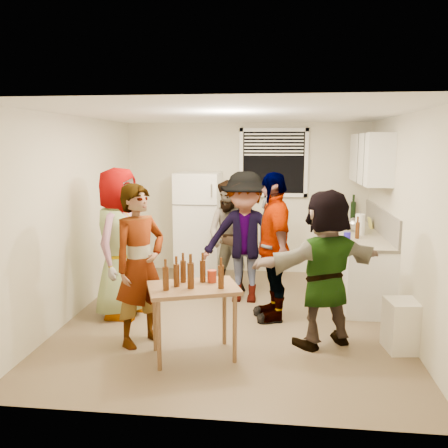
# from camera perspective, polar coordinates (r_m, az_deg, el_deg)

# --- Properties ---
(room) EXTENTS (4.00, 4.50, 2.50)m
(room) POSITION_cam_1_polar(r_m,az_deg,el_deg) (6.07, 1.08, -11.16)
(room) COLOR beige
(room) RESTS_ON ground
(window) EXTENTS (1.12, 0.10, 1.06)m
(window) POSITION_cam_1_polar(r_m,az_deg,el_deg) (7.87, 5.98, 7.35)
(window) COLOR white
(window) RESTS_ON room
(refrigerator) EXTENTS (0.70, 0.70, 1.70)m
(refrigerator) POSITION_cam_1_polar(r_m,az_deg,el_deg) (7.75, -3.09, -0.08)
(refrigerator) COLOR white
(refrigerator) RESTS_ON ground
(counter_lower) EXTENTS (0.60, 2.20, 0.86)m
(counter_lower) POSITION_cam_1_polar(r_m,az_deg,el_deg) (7.11, 15.82, -4.79)
(counter_lower) COLOR white
(counter_lower) RESTS_ON ground
(countertop) EXTENTS (0.64, 2.22, 0.04)m
(countertop) POSITION_cam_1_polar(r_m,az_deg,el_deg) (7.02, 15.99, -1.22)
(countertop) COLOR #B8AD95
(countertop) RESTS_ON counter_lower
(backsplash) EXTENTS (0.03, 2.20, 0.36)m
(backsplash) POSITION_cam_1_polar(r_m,az_deg,el_deg) (7.04, 18.36, 0.34)
(backsplash) COLOR #B5AEA5
(backsplash) RESTS_ON countertop
(upper_cabinets) EXTENTS (0.34, 1.60, 0.70)m
(upper_cabinets) POSITION_cam_1_polar(r_m,az_deg,el_deg) (7.12, 17.17, 7.55)
(upper_cabinets) COLOR white
(upper_cabinets) RESTS_ON room
(kettle) EXTENTS (0.30, 0.26, 0.22)m
(kettle) POSITION_cam_1_polar(r_m,az_deg,el_deg) (7.15, 15.41, -0.83)
(kettle) COLOR silver
(kettle) RESTS_ON countertop
(paper_towel) EXTENTS (0.13, 0.13, 0.29)m
(paper_towel) POSITION_cam_1_polar(r_m,az_deg,el_deg) (6.90, 15.99, -1.24)
(paper_towel) COLOR white
(paper_towel) RESTS_ON countertop
(wine_bottle) EXTENTS (0.08, 0.08, 0.33)m
(wine_bottle) POSITION_cam_1_polar(r_m,az_deg,el_deg) (7.99, 15.21, 0.25)
(wine_bottle) COLOR black
(wine_bottle) RESTS_ON countertop
(beer_bottle_counter) EXTENTS (0.06, 0.06, 0.22)m
(beer_bottle_counter) POSITION_cam_1_polar(r_m,az_deg,el_deg) (6.61, 15.70, -1.69)
(beer_bottle_counter) COLOR #47230C
(beer_bottle_counter) RESTS_ON countertop
(blue_cup) EXTENTS (0.09, 0.09, 0.12)m
(blue_cup) POSITION_cam_1_polar(r_m,az_deg,el_deg) (6.38, 14.57, -2.03)
(blue_cup) COLOR #261AC5
(blue_cup) RESTS_ON countertop
(picture_frame) EXTENTS (0.02, 0.19, 0.16)m
(picture_frame) POSITION_cam_1_polar(r_m,az_deg,el_deg) (7.47, 17.15, 0.13)
(picture_frame) COLOR #D8CF51
(picture_frame) RESTS_ON countertop
(trash_bin) EXTENTS (0.41, 0.41, 0.54)m
(trash_bin) POSITION_cam_1_polar(r_m,az_deg,el_deg) (5.44, 20.85, -11.54)
(trash_bin) COLOR white
(trash_bin) RESTS_ON ground
(serving_table) EXTENTS (1.03, 0.85, 0.75)m
(serving_table) POSITION_cam_1_polar(r_m,az_deg,el_deg) (5.07, -3.62, -15.57)
(serving_table) COLOR brown
(serving_table) RESTS_ON ground
(beer_bottle_table) EXTENTS (0.07, 0.07, 0.26)m
(beer_bottle_table) POSITION_cam_1_polar(r_m,az_deg,el_deg) (4.73, -4.01, -7.70)
(beer_bottle_table) COLOR #47230C
(beer_bottle_table) RESTS_ON serving_table
(red_cup) EXTENTS (0.09, 0.09, 0.13)m
(red_cup) POSITION_cam_1_polar(r_m,az_deg,el_deg) (4.92, -1.46, -7.00)
(red_cup) COLOR #A12C13
(red_cup) RESTS_ON serving_table
(guest_grey) EXTENTS (1.97, 1.14, 0.60)m
(guest_grey) POSITION_cam_1_polar(r_m,az_deg,el_deg) (6.30, -12.19, -10.59)
(guest_grey) COLOR #9D9D9D
(guest_grey) RESTS_ON ground
(guest_stripe) EXTENTS (1.79, 1.54, 0.42)m
(guest_stripe) POSITION_cam_1_polar(r_m,az_deg,el_deg) (5.44, -9.81, -13.86)
(guest_stripe) COLOR #141933
(guest_stripe) RESTS_ON ground
(guest_back_left) EXTENTS (1.33, 1.81, 0.62)m
(guest_back_left) POSITION_cam_1_polar(r_m,az_deg,el_deg) (7.14, 0.90, -7.94)
(guest_back_left) COLOR brown
(guest_back_left) RESTS_ON ground
(guest_back_right) EXTENTS (1.23, 1.84, 0.67)m
(guest_back_right) POSITION_cam_1_polar(r_m,az_deg,el_deg) (6.70, 2.45, -9.15)
(guest_back_right) COLOR #424347
(guest_back_right) RESTS_ON ground
(guest_black) EXTENTS (2.01, 1.44, 0.45)m
(guest_black) POSITION_cam_1_polar(r_m,az_deg,el_deg) (6.09, 5.77, -11.17)
(guest_black) COLOR black
(guest_black) RESTS_ON ground
(guest_orange) EXTENTS (2.20, 2.25, 0.50)m
(guest_orange) POSITION_cam_1_polar(r_m,az_deg,el_deg) (5.44, 11.78, -13.92)
(guest_orange) COLOR #B95439
(guest_orange) RESTS_ON ground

